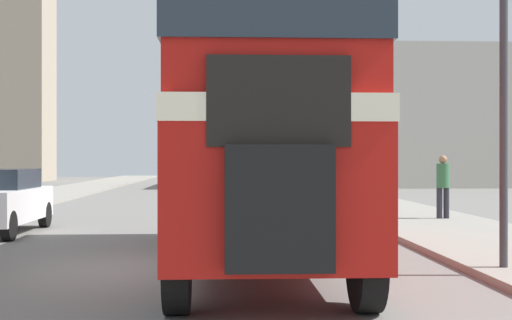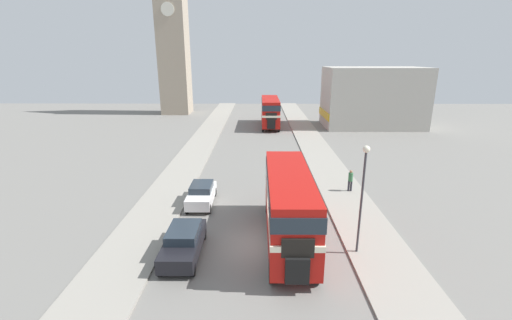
% 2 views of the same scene
% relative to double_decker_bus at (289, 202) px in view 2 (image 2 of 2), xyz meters
% --- Properties ---
extents(ground_plane, '(120.00, 120.00, 0.00)m').
position_rel_double_decker_bus_xyz_m(ground_plane, '(-1.91, -0.53, -2.43)').
color(ground_plane, slate).
extents(sidewalk_right, '(3.50, 120.00, 0.12)m').
position_rel_double_decker_bus_xyz_m(sidewalk_right, '(4.84, -0.53, -2.37)').
color(sidewalk_right, gray).
rests_on(sidewalk_right, ground_plane).
extents(sidewalk_left, '(3.50, 120.00, 0.12)m').
position_rel_double_decker_bus_xyz_m(sidewalk_left, '(-8.66, -0.53, -2.37)').
color(sidewalk_left, gray).
rests_on(sidewalk_left, ground_plane).
extents(double_decker_bus, '(2.40, 9.49, 4.06)m').
position_rel_double_decker_bus_xyz_m(double_decker_bus, '(0.00, 0.00, 0.00)').
color(double_decker_bus, '#B2140F').
rests_on(double_decker_bus, ground_plane).
extents(bus_distant, '(2.53, 10.17, 4.17)m').
position_rel_double_decker_bus_xyz_m(bus_distant, '(0.04, 33.64, 0.06)').
color(bus_distant, '#B2140F').
rests_on(bus_distant, ground_plane).
extents(car_parked_near, '(1.78, 4.37, 1.54)m').
position_rel_double_decker_bus_xyz_m(car_parked_near, '(-5.63, -1.56, -1.64)').
color(car_parked_near, black).
rests_on(car_parked_near, ground_plane).
extents(car_parked_mid, '(1.68, 3.95, 1.49)m').
position_rel_double_decker_bus_xyz_m(car_parked_mid, '(-5.75, 5.05, -1.66)').
color(car_parked_mid, white).
rests_on(car_parked_mid, ground_plane).
extents(pedestrian_walking, '(0.34, 0.34, 1.70)m').
position_rel_double_decker_bus_xyz_m(pedestrian_walking, '(5.40, 7.33, -1.35)').
color(pedestrian_walking, '#282833').
rests_on(pedestrian_walking, sidewalk_right).
extents(street_lamp, '(0.36, 0.36, 5.86)m').
position_rel_double_decker_bus_xyz_m(street_lamp, '(3.59, -1.31, 1.53)').
color(street_lamp, '#38383D').
rests_on(street_lamp, sidewalk_right).
extents(church_tower, '(5.17, 5.17, 32.62)m').
position_rel_double_decker_bus_xyz_m(church_tower, '(-16.80, 46.16, 14.24)').
color(church_tower, tan).
rests_on(church_tower, ground_plane).
extents(shop_building_block, '(14.22, 8.08, 8.67)m').
position_rel_double_decker_bus_xyz_m(shop_building_block, '(15.22, 33.66, 1.90)').
color(shop_building_block, '#B2ADA3').
rests_on(shop_building_block, ground_plane).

